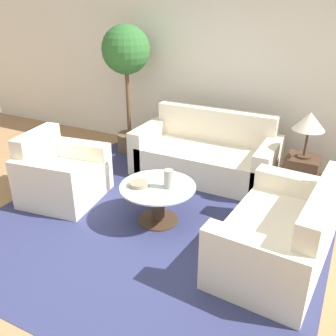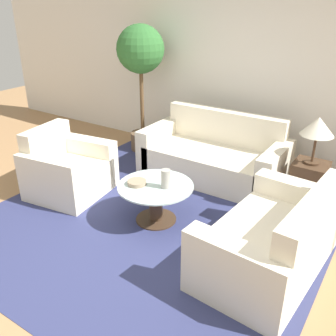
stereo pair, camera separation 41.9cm
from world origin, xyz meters
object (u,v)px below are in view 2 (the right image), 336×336
object	(u,v)px
loveseat	(276,244)
coffee_table	(155,198)
armchair	(66,171)
vase	(166,179)
potted_plant	(141,61)
table_lamp	(318,127)
bowl	(137,183)
sofa_main	(215,157)

from	to	relation	value
loveseat	coffee_table	distance (m)	1.39
armchair	vase	distance (m)	1.49
coffee_table	potted_plant	bearing A→B (deg)	130.69
loveseat	coffee_table	xyz separation A→B (m)	(-1.39, 0.09, 0.00)
armchair	coffee_table	bearing A→B (deg)	-95.03
table_lamp	potted_plant	distance (m)	2.75
vase	bowl	size ratio (longest dim) A/B	1.01
sofa_main	bowl	distance (m)	1.51
loveseat	table_lamp	bearing A→B (deg)	-171.94
table_lamp	potted_plant	bearing A→B (deg)	173.78
armchair	vase	size ratio (longest dim) A/B	4.95
table_lamp	vase	distance (m)	1.81
sofa_main	loveseat	world-z (taller)	sofa_main
armchair	table_lamp	bearing A→B (deg)	-69.84
vase	sofa_main	bearing A→B (deg)	94.28
bowl	sofa_main	bearing A→B (deg)	82.39
loveseat	vase	bearing A→B (deg)	-90.34
potted_plant	bowl	bearing A→B (deg)	-54.62
coffee_table	table_lamp	world-z (taller)	table_lamp
coffee_table	vase	xyz separation A→B (m)	(0.13, 0.02, 0.26)
potted_plant	bowl	world-z (taller)	potted_plant
sofa_main	vase	distance (m)	1.40
armchair	bowl	distance (m)	1.17
coffee_table	sofa_main	bearing A→B (deg)	89.06
coffee_table	loveseat	bearing A→B (deg)	-3.57
sofa_main	vase	bearing A→B (deg)	-85.72
loveseat	vase	distance (m)	1.30
potted_plant	bowl	size ratio (longest dim) A/B	9.46
armchair	vase	bearing A→B (deg)	-94.61
armchair	potted_plant	size ratio (longest dim) A/B	0.53
sofa_main	loveseat	xyz separation A→B (m)	(1.37, -1.48, 0.00)
sofa_main	table_lamp	xyz separation A→B (m)	(1.27, -0.05, 0.68)
table_lamp	bowl	xyz separation A→B (m)	(-1.47, -1.43, -0.50)
sofa_main	vase	world-z (taller)	sofa_main
coffee_table	table_lamp	distance (m)	1.98
sofa_main	table_lamp	world-z (taller)	table_lamp
armchair	coffee_table	distance (m)	1.34
sofa_main	potted_plant	distance (m)	1.84
sofa_main	armchair	world-z (taller)	sofa_main
armchair	table_lamp	world-z (taller)	table_lamp
sofa_main	coffee_table	size ratio (longest dim) A/B	2.32
potted_plant	vase	world-z (taller)	potted_plant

